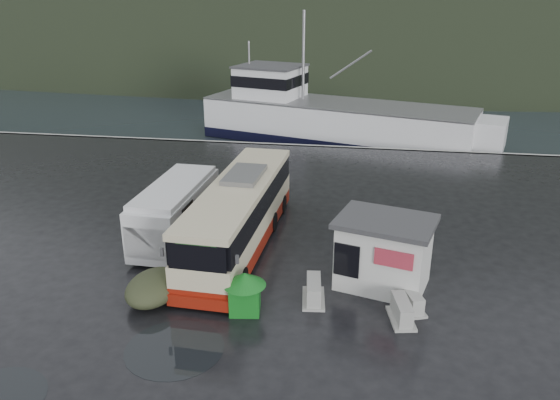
% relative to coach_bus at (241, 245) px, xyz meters
% --- Properties ---
extents(ground, '(160.00, 160.00, 0.00)m').
position_rel_coach_bus_xyz_m(ground, '(-0.28, -2.69, 0.00)').
color(ground, black).
rests_on(ground, ground).
extents(harbor_water, '(300.00, 180.00, 0.02)m').
position_rel_coach_bus_xyz_m(harbor_water, '(-0.28, 107.31, 0.00)').
color(harbor_water, black).
rests_on(harbor_water, ground).
extents(quay_edge, '(160.00, 0.60, 1.50)m').
position_rel_coach_bus_xyz_m(quay_edge, '(-0.28, 17.31, 0.00)').
color(quay_edge, '#999993').
rests_on(quay_edge, ground).
extents(headland, '(780.00, 540.00, 570.00)m').
position_rel_coach_bus_xyz_m(headland, '(9.72, 247.31, 0.00)').
color(headland, black).
rests_on(headland, ground).
extents(coach_bus, '(3.43, 11.59, 3.24)m').
position_rel_coach_bus_xyz_m(coach_bus, '(0.00, 0.00, 0.00)').
color(coach_bus, beige).
rests_on(coach_bus, ground).
extents(white_van, '(2.52, 6.65, 2.75)m').
position_rel_coach_bus_xyz_m(white_van, '(-3.08, 0.25, 0.00)').
color(white_van, silver).
rests_on(white_van, ground).
extents(waste_bin_left, '(1.25, 1.25, 1.36)m').
position_rel_coach_bus_xyz_m(waste_bin_left, '(0.39, -4.45, 0.00)').
color(waste_bin_left, '#12661B').
rests_on(waste_bin_left, ground).
extents(waste_bin_right, '(1.25, 1.25, 1.56)m').
position_rel_coach_bus_xyz_m(waste_bin_right, '(1.36, -5.27, 0.00)').
color(waste_bin_right, '#12661B').
rests_on(waste_bin_right, ground).
extents(dome_tent, '(2.12, 2.83, 1.05)m').
position_rel_coach_bus_xyz_m(dome_tent, '(-2.20, -5.06, 0.00)').
color(dome_tent, '#2F351F').
rests_on(dome_tent, ground).
extents(ticket_kiosk, '(4.25, 3.64, 2.84)m').
position_rel_coach_bus_xyz_m(ticket_kiosk, '(6.31, -2.60, 0.00)').
color(ticket_kiosk, silver).
rests_on(ticket_kiosk, ground).
extents(jersey_barrier_a, '(1.00, 1.74, 0.83)m').
position_rel_coach_bus_xyz_m(jersey_barrier_a, '(3.76, -4.16, 0.00)').
color(jersey_barrier_a, '#999993').
rests_on(jersey_barrier_a, ground).
extents(jersey_barrier_b, '(1.18, 1.64, 0.74)m').
position_rel_coach_bus_xyz_m(jersey_barrier_b, '(7.34, -4.20, 0.00)').
color(jersey_barrier_b, '#999993').
rests_on(jersey_barrier_b, ground).
extents(jersey_barrier_c, '(1.06, 1.69, 0.79)m').
position_rel_coach_bus_xyz_m(jersey_barrier_c, '(6.97, -5.00, 0.00)').
color(jersey_barrier_c, '#999993').
rests_on(jersey_barrier_c, ground).
extents(fishing_trawler, '(27.51, 13.29, 10.78)m').
position_rel_coach_bus_xyz_m(fishing_trawler, '(2.93, 23.79, 0.00)').
color(fishing_trawler, silver).
rests_on(fishing_trawler, ground).
extents(puddles, '(14.22, 14.90, 0.01)m').
position_rel_coach_bus_xyz_m(puddles, '(-0.08, -6.57, 0.01)').
color(puddles, black).
rests_on(puddles, ground).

